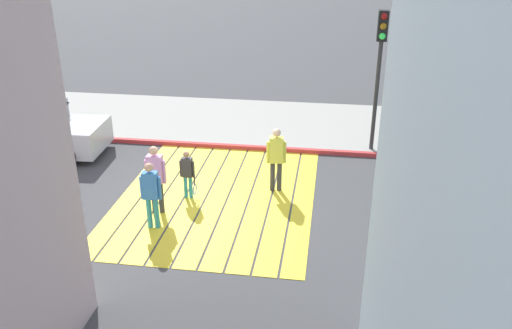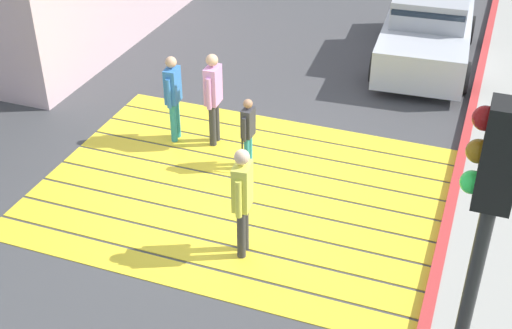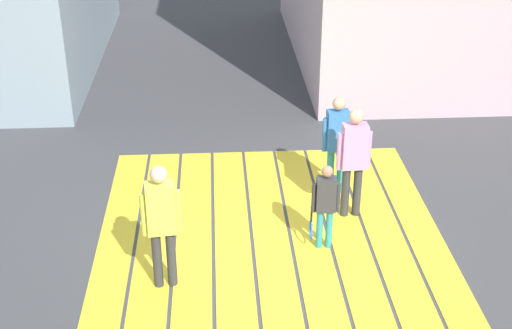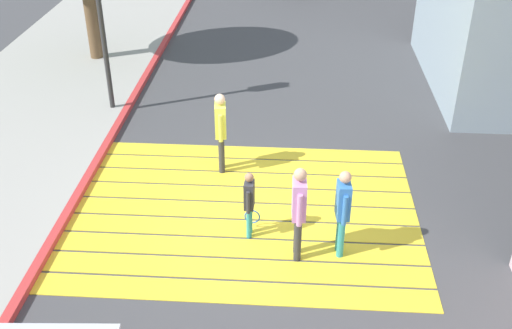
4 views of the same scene
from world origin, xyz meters
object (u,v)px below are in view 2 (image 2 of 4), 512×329
object	(u,v)px
pedestrian_adult_side	(213,93)
pedestrian_child_with_racket	(248,130)
traffic_light_corner	(479,241)
pedestrian_adult_trailing	(242,195)
car_parked_near_curb	(428,30)
pedestrian_adult_lead	(173,93)

from	to	relation	value
pedestrian_adult_side	pedestrian_child_with_racket	bearing A→B (deg)	147.66
traffic_light_corner	pedestrian_adult_trailing	distance (m)	4.45
car_parked_near_curb	pedestrian_adult_trailing	distance (m)	7.70
pedestrian_adult_lead	traffic_light_corner	bearing A→B (deg)	135.68
traffic_light_corner	car_parked_near_curb	bearing A→B (deg)	-81.17
pedestrian_adult_side	pedestrian_adult_lead	bearing A→B (deg)	9.80
car_parked_near_curb	pedestrian_child_with_racket	distance (m)	5.83
pedestrian_adult_lead	pedestrian_adult_side	xyz separation A→B (m)	(-0.71, -0.12, 0.06)
pedestrian_adult_trailing	pedestrian_child_with_racket	world-z (taller)	pedestrian_adult_trailing
car_parked_near_curb	pedestrian_child_with_racket	world-z (taller)	car_parked_near_curb
pedestrian_adult_trailing	pedestrian_adult_side	distance (m)	3.11
traffic_light_corner	pedestrian_child_with_racket	size ratio (longest dim) A/B	3.31
pedestrian_adult_side	pedestrian_child_with_racket	xyz separation A→B (m)	(-0.84, 0.53, -0.28)
pedestrian_adult_lead	pedestrian_child_with_racket	size ratio (longest dim) A/B	1.26
pedestrian_child_with_racket	pedestrian_adult_trailing	bearing A→B (deg)	108.93
pedestrian_adult_side	pedestrian_adult_trailing	bearing A→B (deg)	120.46
car_parked_near_curb	pedestrian_adult_lead	xyz separation A→B (m)	(3.70, 5.02, 0.21)
traffic_light_corner	pedestrian_adult_trailing	bearing A→B (deg)	-41.00
pedestrian_adult_trailing	pedestrian_adult_side	xyz separation A→B (m)	(1.57, -2.68, -0.00)
car_parked_near_curb	pedestrian_adult_side	bearing A→B (deg)	58.63
traffic_light_corner	pedestrian_adult_side	xyz separation A→B (m)	(4.56, -5.28, -2.03)
pedestrian_adult_lead	pedestrian_child_with_racket	xyz separation A→B (m)	(-1.55, 0.41, -0.22)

